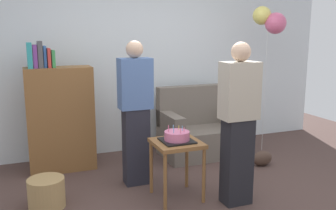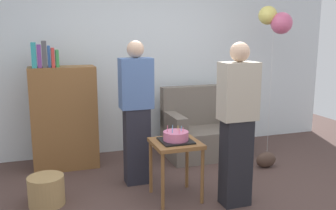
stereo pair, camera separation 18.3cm
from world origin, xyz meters
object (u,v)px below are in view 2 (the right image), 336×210
at_px(bookshelf, 64,116).
at_px(balloon_bunch, 276,20).
at_px(couch, 204,131).
at_px(side_table, 176,150).
at_px(person_blowing_candles, 136,112).
at_px(wicker_basket, 46,191).
at_px(person_holding_cake, 237,124).
at_px(handbag, 266,160).
at_px(birthday_cake, 176,137).

bearing_deg(bookshelf, balloon_bunch, -5.58).
height_order(couch, side_table, couch).
bearing_deg(person_blowing_candles, wicker_basket, -151.12).
bearing_deg(wicker_basket, person_holding_cake, -18.18).
bearing_deg(handbag, bookshelf, 161.15).
xyz_separation_m(person_holding_cake, handbag, (0.89, 0.79, -0.73)).
height_order(person_blowing_candles, wicker_basket, person_blowing_candles).
bearing_deg(person_holding_cake, balloon_bunch, -134.40).
distance_m(bookshelf, handbag, 2.65).
distance_m(couch, birthday_cake, 1.51).
relative_size(couch, person_holding_cake, 0.67).
bearing_deg(side_table, handbag, 18.26).
distance_m(side_table, handbag, 1.54).
relative_size(couch, bookshelf, 0.68).
relative_size(side_table, person_blowing_candles, 0.38).
bearing_deg(handbag, balloon_bunch, 53.00).
bearing_deg(birthday_cake, side_table, -5.73).
bearing_deg(handbag, couch, 127.12).
xyz_separation_m(couch, birthday_cake, (-0.85, -1.20, 0.32)).
relative_size(birthday_cake, balloon_bunch, 0.15).
height_order(person_holding_cake, balloon_bunch, balloon_bunch).
bearing_deg(balloon_bunch, side_table, -150.84).
bearing_deg(couch, person_holding_cake, -102.37).
xyz_separation_m(person_blowing_candles, handbag, (1.69, -0.06, -0.73)).
bearing_deg(balloon_bunch, person_holding_cake, -134.13).
height_order(birthday_cake, handbag, birthday_cake).
bearing_deg(couch, side_table, -125.42).
relative_size(person_holding_cake, wicker_basket, 4.53).
height_order(bookshelf, side_table, bookshelf).
bearing_deg(couch, bookshelf, 176.97).
bearing_deg(handbag, person_holding_cake, -138.27).
bearing_deg(wicker_basket, person_blowing_candles, 14.53).
relative_size(person_blowing_candles, person_holding_cake, 1.00).
xyz_separation_m(bookshelf, handbag, (2.44, -0.83, -0.58)).
distance_m(couch, wicker_basket, 2.35).
bearing_deg(person_holding_cake, bookshelf, -46.65).
xyz_separation_m(couch, handbag, (0.56, -0.73, -0.24)).
relative_size(side_table, handbag, 2.20).
distance_m(couch, bookshelf, 1.92).
relative_size(bookshelf, person_blowing_candles, 0.99).
distance_m(birthday_cake, person_holding_cake, 0.64).
xyz_separation_m(bookshelf, birthday_cake, (1.03, -1.30, -0.02)).
xyz_separation_m(wicker_basket, handbag, (2.70, 0.20, -0.05)).
distance_m(person_blowing_candles, person_holding_cake, 1.17).
distance_m(side_table, balloon_bunch, 2.49).
distance_m(bookshelf, balloon_bunch, 3.11).
distance_m(couch, side_table, 1.48).
xyz_separation_m(handbag, balloon_bunch, (0.42, 0.55, 1.78)).
bearing_deg(person_blowing_candles, side_table, -47.53).
xyz_separation_m(wicker_basket, balloon_bunch, (3.12, 0.76, 1.73)).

